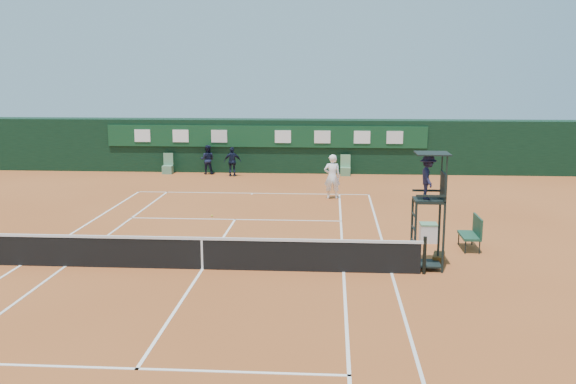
% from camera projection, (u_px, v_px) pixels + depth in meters
% --- Properties ---
extents(ground, '(90.00, 90.00, 0.00)m').
position_uv_depth(ground, '(202.00, 269.00, 18.73)').
color(ground, '#AF5929').
rests_on(ground, ground).
extents(court_lines, '(11.05, 23.85, 0.01)m').
position_uv_depth(court_lines, '(202.00, 269.00, 18.73)').
color(court_lines, silver).
rests_on(court_lines, ground).
extents(tennis_net, '(12.90, 0.10, 1.10)m').
position_uv_depth(tennis_net, '(202.00, 253.00, 18.64)').
color(tennis_net, black).
rests_on(tennis_net, ground).
extents(back_wall, '(40.00, 1.65, 3.00)m').
position_uv_depth(back_wall, '(267.00, 145.00, 36.82)').
color(back_wall, black).
rests_on(back_wall, ground).
extents(linesman_chair_left, '(0.55, 0.50, 1.15)m').
position_uv_depth(linesman_chair_left, '(168.00, 168.00, 36.18)').
color(linesman_chair_left, '#568363').
rests_on(linesman_chair_left, ground).
extents(linesman_chair_right, '(0.55, 0.50, 1.15)m').
position_uv_depth(linesman_chair_right, '(345.00, 170.00, 35.51)').
color(linesman_chair_right, '#548059').
rests_on(linesman_chair_right, ground).
extents(umpire_chair, '(0.96, 0.95, 3.42)m').
position_uv_depth(umpire_chair, '(429.00, 186.00, 18.37)').
color(umpire_chair, black).
rests_on(umpire_chair, ground).
extents(player_bench, '(0.55, 1.20, 1.10)m').
position_uv_depth(player_bench, '(473.00, 231.00, 20.74)').
color(player_bench, '#1A422F').
rests_on(player_bench, ground).
extents(tennis_bag, '(0.48, 0.79, 0.28)m').
position_uv_depth(tennis_bag, '(439.00, 259.00, 19.33)').
color(tennis_bag, black).
rests_on(tennis_bag, ground).
extents(cooler, '(0.57, 0.57, 0.65)m').
position_uv_depth(cooler, '(428.00, 232.00, 21.70)').
color(cooler, silver).
rests_on(cooler, ground).
extents(tennis_ball, '(0.08, 0.08, 0.08)m').
position_uv_depth(tennis_ball, '(212.00, 216.00, 25.52)').
color(tennis_ball, gold).
rests_on(tennis_ball, ground).
extents(player, '(0.78, 0.55, 2.03)m').
position_uv_depth(player, '(332.00, 177.00, 28.95)').
color(player, white).
rests_on(player, ground).
extents(ball_kid_left, '(0.84, 0.68, 1.63)m').
position_uv_depth(ball_kid_left, '(208.00, 160.00, 35.93)').
color(ball_kid_left, black).
rests_on(ball_kid_left, ground).
extents(ball_kid_right, '(0.99, 0.52, 1.62)m').
position_uv_depth(ball_kid_right, '(232.00, 162.00, 35.20)').
color(ball_kid_right, black).
rests_on(ball_kid_right, ground).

